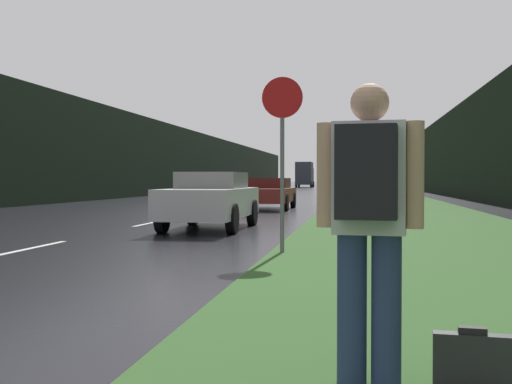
# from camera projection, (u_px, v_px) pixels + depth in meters

# --- Properties ---
(grass_verge) EXTENTS (6.00, 240.00, 0.02)m
(grass_verge) POSITION_uv_depth(u_px,v_px,m) (382.00, 198.00, 41.11)
(grass_verge) COLOR #2D5123
(grass_verge) RESTS_ON ground_plane
(lane_stripe_b) EXTENTS (0.12, 3.00, 0.01)m
(lane_stripe_b) POSITION_uv_depth(u_px,v_px,m) (25.00, 249.00, 11.21)
(lane_stripe_b) COLOR silver
(lane_stripe_b) RESTS_ON ground_plane
(lane_stripe_c) EXTENTS (0.12, 3.00, 0.01)m
(lane_stripe_c) POSITION_uv_depth(u_px,v_px,m) (152.00, 223.00, 18.13)
(lane_stripe_c) COLOR silver
(lane_stripe_c) RESTS_ON ground_plane
(lane_stripe_d) EXTENTS (0.12, 3.00, 0.01)m
(lane_stripe_d) POSITION_uv_depth(u_px,v_px,m) (209.00, 211.00, 25.04)
(lane_stripe_d) COLOR silver
(lane_stripe_d) RESTS_ON ground_plane
(lane_stripe_e) EXTENTS (0.12, 3.00, 0.01)m
(lane_stripe_e) POSITION_uv_depth(u_px,v_px,m) (241.00, 204.00, 31.95)
(lane_stripe_e) COLOR silver
(lane_stripe_e) RESTS_ON ground_plane
(lane_stripe_f) EXTENTS (0.12, 3.00, 0.01)m
(lane_stripe_f) POSITION_uv_depth(u_px,v_px,m) (262.00, 199.00, 38.86)
(lane_stripe_f) COLOR silver
(lane_stripe_f) RESTS_ON ground_plane
(treeline_far_side) EXTENTS (2.00, 140.00, 5.73)m
(treeline_far_side) POSITION_uv_depth(u_px,v_px,m) (164.00, 160.00, 53.69)
(treeline_far_side) COLOR black
(treeline_far_side) RESTS_ON ground_plane
(treeline_near_side) EXTENTS (2.00, 140.00, 6.19)m
(treeline_near_side) POSITION_uv_depth(u_px,v_px,m) (456.00, 155.00, 49.98)
(treeline_near_side) COLOR black
(treeline_near_side) RESTS_ON ground_plane
(stop_sign) EXTENTS (0.68, 0.07, 2.93)m
(stop_sign) POSITION_uv_depth(u_px,v_px,m) (282.00, 146.00, 10.61)
(stop_sign) COLOR slate
(stop_sign) RESTS_ON ground_plane
(hitchhiker_with_backpack) EXTENTS (0.62, 0.45, 1.80)m
(hitchhiker_with_backpack) POSITION_uv_depth(u_px,v_px,m) (369.00, 214.00, 3.73)
(hitchhiker_with_backpack) COLOR navy
(hitchhiker_with_backpack) RESTS_ON ground_plane
(suitcase) EXTENTS (0.45, 0.14, 0.38)m
(suitcase) POSITION_uv_depth(u_px,v_px,m) (472.00, 362.00, 3.71)
(suitcase) COLOR #232326
(suitcase) RESTS_ON ground_plane
(car_passing_near) EXTENTS (1.84, 4.44, 1.41)m
(car_passing_near) POSITION_uv_depth(u_px,v_px,m) (211.00, 199.00, 15.89)
(car_passing_near) COLOR #BCBCBC
(car_passing_near) RESTS_ON ground_plane
(car_passing_far) EXTENTS (1.89, 4.78, 1.28)m
(car_passing_far) POSITION_uv_depth(u_px,v_px,m) (269.00, 193.00, 26.37)
(car_passing_far) COLOR maroon
(car_passing_far) RESTS_ON ground_plane
(delivery_truck) EXTENTS (2.49, 7.07, 3.76)m
(delivery_truck) POSITION_uv_depth(u_px,v_px,m) (305.00, 174.00, 96.53)
(delivery_truck) COLOR black
(delivery_truck) RESTS_ON ground_plane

